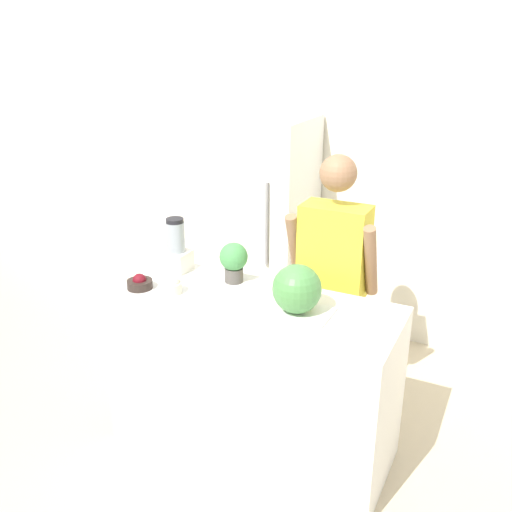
% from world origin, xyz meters
% --- Properties ---
extents(ground_plane, '(14.00, 14.00, 0.00)m').
position_xyz_m(ground_plane, '(0.00, 0.00, 0.00)').
color(ground_plane, beige).
extents(wall_back, '(8.00, 0.06, 2.60)m').
position_xyz_m(wall_back, '(0.00, 1.96, 1.30)').
color(wall_back, white).
rests_on(wall_back, ground_plane).
extents(counter_island, '(1.55, 0.63, 0.93)m').
position_xyz_m(counter_island, '(0.00, 0.31, 0.47)').
color(counter_island, white).
rests_on(counter_island, ground_plane).
extents(refrigerator, '(0.78, 0.66, 1.70)m').
position_xyz_m(refrigerator, '(-0.61, 1.59, 0.85)').
color(refrigerator, white).
rests_on(refrigerator, ground_plane).
extents(person, '(0.53, 0.26, 1.63)m').
position_xyz_m(person, '(0.24, 0.89, 0.84)').
color(person, gray).
rests_on(person, ground_plane).
extents(cutting_board, '(0.36, 0.23, 0.01)m').
position_xyz_m(cutting_board, '(0.25, 0.31, 0.94)').
color(cutting_board, white).
rests_on(cutting_board, counter_island).
extents(watermelon, '(0.25, 0.25, 0.25)m').
position_xyz_m(watermelon, '(0.26, 0.29, 1.07)').
color(watermelon, '#4C8C47').
rests_on(watermelon, cutting_board).
extents(bowl_cherries, '(0.14, 0.14, 0.09)m').
position_xyz_m(bowl_cherries, '(-0.64, 0.19, 0.96)').
color(bowl_cherries, '#2D231E').
rests_on(bowl_cherries, counter_island).
extents(bowl_cream, '(0.12, 0.12, 0.11)m').
position_xyz_m(bowl_cream, '(-0.45, 0.21, 0.98)').
color(bowl_cream, beige).
rests_on(bowl_cream, counter_island).
extents(blender, '(0.15, 0.15, 0.32)m').
position_xyz_m(blender, '(-0.60, 0.50, 1.07)').
color(blender, silver).
rests_on(blender, counter_island).
extents(potted_plant, '(0.16, 0.16, 0.23)m').
position_xyz_m(potted_plant, '(-0.22, 0.50, 1.06)').
color(potted_plant, '#514C47').
rests_on(potted_plant, counter_island).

